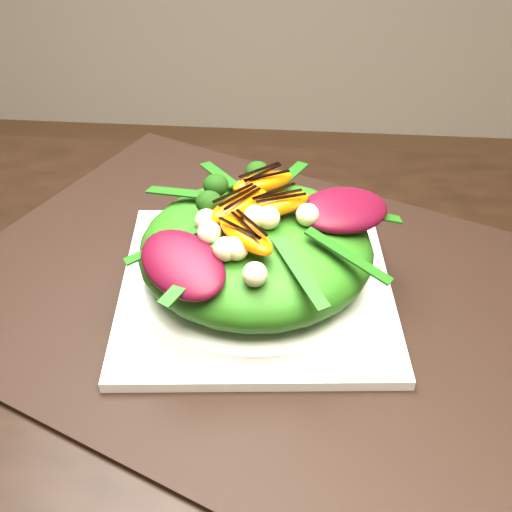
# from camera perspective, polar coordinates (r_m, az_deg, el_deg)

# --- Properties ---
(dining_table) EXTENTS (1.60, 0.90, 0.75)m
(dining_table) POSITION_cam_1_polar(r_m,az_deg,el_deg) (0.54, -0.39, -15.53)
(dining_table) COLOR black
(dining_table) RESTS_ON floor
(placemat) EXTENTS (0.68, 0.62, 0.00)m
(placemat) POSITION_cam_1_polar(r_m,az_deg,el_deg) (0.64, 0.00, -3.09)
(placemat) COLOR black
(placemat) RESTS_ON dining_table
(plate_base) EXTENTS (0.27, 0.27, 0.01)m
(plate_base) POSITION_cam_1_polar(r_m,az_deg,el_deg) (0.63, -0.00, -2.61)
(plate_base) COLOR white
(plate_base) RESTS_ON placemat
(salad_bowl) EXTENTS (0.28, 0.28, 0.02)m
(salad_bowl) POSITION_cam_1_polar(r_m,az_deg,el_deg) (0.62, -0.00, -1.70)
(salad_bowl) COLOR white
(salad_bowl) RESTS_ON plate_base
(lettuce_mound) EXTENTS (0.25, 0.25, 0.07)m
(lettuce_mound) POSITION_cam_1_polar(r_m,az_deg,el_deg) (0.61, -0.00, 0.63)
(lettuce_mound) COLOR #2A6512
(lettuce_mound) RESTS_ON salad_bowl
(radicchio_leaf) EXTENTS (0.10, 0.09, 0.02)m
(radicchio_leaf) POSITION_cam_1_polar(r_m,az_deg,el_deg) (0.60, 7.34, 3.83)
(radicchio_leaf) COLOR #420716
(radicchio_leaf) RESTS_ON lettuce_mound
(orange_segment) EXTENTS (0.06, 0.03, 0.02)m
(orange_segment) POSITION_cam_1_polar(r_m,az_deg,el_deg) (0.60, -0.55, 5.04)
(orange_segment) COLOR #F75E04
(orange_segment) RESTS_ON lettuce_mound
(broccoli_floret) EXTENTS (0.03, 0.03, 0.03)m
(broccoli_floret) POSITION_cam_1_polar(r_m,az_deg,el_deg) (0.60, -4.89, 5.42)
(broccoli_floret) COLOR black
(broccoli_floret) RESTS_ON lettuce_mound
(macadamia_nut) EXTENTS (0.02, 0.02, 0.02)m
(macadamia_nut) POSITION_cam_1_polar(r_m,az_deg,el_deg) (0.54, 1.34, 1.17)
(macadamia_nut) COLOR beige
(macadamia_nut) RESTS_ON lettuce_mound
(balsamic_drizzle) EXTENTS (0.05, 0.01, 0.00)m
(balsamic_drizzle) POSITION_cam_1_polar(r_m,az_deg,el_deg) (0.59, -0.55, 5.76)
(balsamic_drizzle) COLOR black
(balsamic_drizzle) RESTS_ON orange_segment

